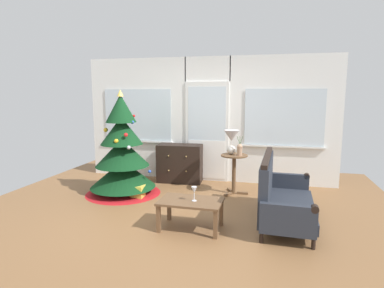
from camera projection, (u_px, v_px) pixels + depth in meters
name	position (u px, v px, depth m)	size (l,w,h in m)	color
ground_plane	(180.00, 215.00, 4.89)	(6.76, 6.76, 0.00)	brown
back_wall_with_door	(207.00, 119.00, 6.70)	(5.20, 0.14, 2.55)	white
christmas_tree	(122.00, 158.00, 5.86)	(1.36, 1.36, 1.88)	#4C331E
dresser_cabinet	(180.00, 163.00, 6.67)	(0.92, 0.48, 0.78)	black
settee_sofa	(280.00, 196.00, 4.59)	(0.78, 1.67, 0.96)	black
side_table	(234.00, 166.00, 5.85)	(0.50, 0.48, 0.72)	brown
table_lamp	(231.00, 139.00, 5.83)	(0.28, 0.28, 0.44)	silver
flower_vase	(240.00, 149.00, 5.72)	(0.11, 0.10, 0.35)	tan
coffee_table	(191.00, 204.00, 4.34)	(0.85, 0.53, 0.40)	brown
wine_glass	(194.00, 191.00, 4.29)	(0.08, 0.08, 0.20)	silver
gift_box	(138.00, 192.00, 5.66)	(0.22, 0.20, 0.22)	#D8C64C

